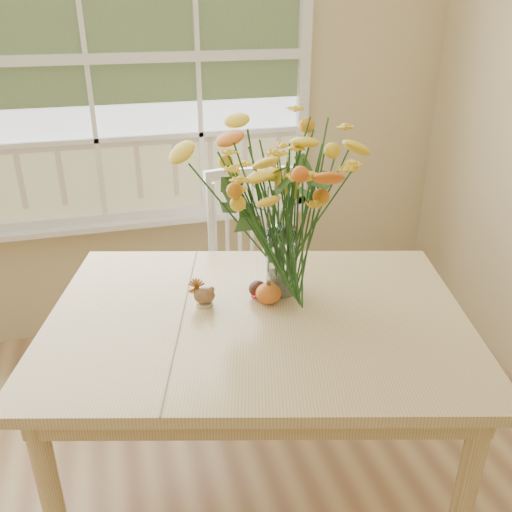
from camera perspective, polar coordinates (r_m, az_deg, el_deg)
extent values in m
cube|color=beige|center=(2.98, -16.96, 15.44)|extent=(4.00, 0.02, 2.70)
cube|color=silver|center=(2.94, -17.48, 19.21)|extent=(2.20, 0.00, 1.60)
cube|color=white|center=(3.09, -15.42, 3.14)|extent=(2.42, 0.12, 0.03)
cube|color=tan|center=(1.96, 0.16, -6.60)|extent=(1.71, 1.42, 0.04)
cube|color=tan|center=(2.00, 0.16, -8.30)|extent=(1.57, 1.27, 0.10)
cylinder|color=tan|center=(1.99, -20.64, -22.96)|extent=(0.07, 0.07, 0.76)
cylinder|color=tan|center=(2.62, -14.53, -8.69)|extent=(0.07, 0.07, 0.76)
cylinder|color=tan|center=(2.00, 21.02, -22.74)|extent=(0.07, 0.07, 0.76)
cylinder|color=tan|center=(2.63, 14.62, -8.60)|extent=(0.07, 0.07, 0.76)
cube|color=white|center=(2.77, 0.21, -3.13)|extent=(0.52, 0.50, 0.05)
cube|color=white|center=(2.82, -0.41, 3.50)|extent=(0.48, 0.09, 0.54)
cylinder|color=white|center=(2.74, -3.05, -9.83)|extent=(0.04, 0.04, 0.47)
cylinder|color=white|center=(3.03, -3.82, -6.07)|extent=(0.04, 0.04, 0.47)
cylinder|color=white|center=(2.79, 4.59, -9.09)|extent=(0.04, 0.04, 0.47)
cylinder|color=white|center=(3.08, 3.06, -5.48)|extent=(0.04, 0.04, 0.47)
cylinder|color=white|center=(2.03, 2.69, -0.49)|extent=(0.11, 0.11, 0.26)
ellipsoid|color=#CA5617|center=(1.99, 1.32, -4.05)|extent=(0.09, 0.09, 0.07)
cylinder|color=#CCB78C|center=(2.01, -5.42, -5.02)|extent=(0.06, 0.06, 0.01)
ellipsoid|color=brown|center=(1.99, -5.46, -4.16)|extent=(0.09, 0.07, 0.06)
ellipsoid|color=#38160F|center=(2.04, 0.19, -3.56)|extent=(0.07, 0.07, 0.06)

